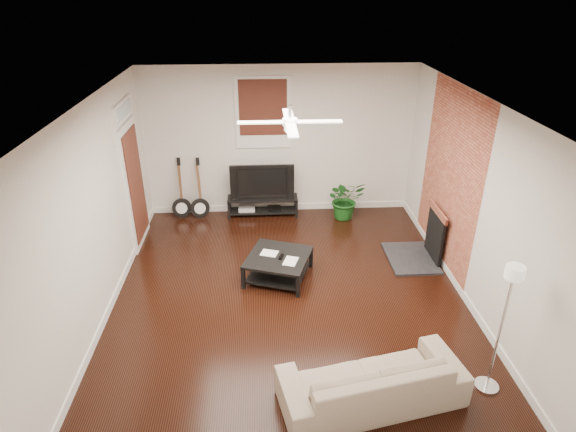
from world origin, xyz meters
The scene contains 14 objects.
room centered at (0.00, 0.00, 1.40)m, with size 5.01×6.01×2.81m.
brick_accent centered at (2.49, 1.00, 1.40)m, with size 0.02×2.20×2.80m, color #A34934.
fireplace centered at (2.20, 1.00, 0.46)m, with size 0.80×1.10×0.92m, color black.
window_back centered at (-0.30, 2.97, 1.95)m, with size 1.00×0.06×1.30m, color #35140E.
door_left centered at (-2.46, 1.90, 1.25)m, with size 0.08×1.00×2.50m, color white.
tv_stand centered at (-0.35, 2.78, 0.19)m, with size 1.33×0.36×0.37m, color black.
tv centered at (-0.35, 2.80, 0.72)m, with size 1.19×0.16×0.69m, color black.
coffee_table centered at (-0.14, 0.61, 0.19)m, with size 0.89×0.89×0.37m, color black.
sofa centered at (0.77, -1.84, 0.29)m, with size 1.97×0.77×0.58m, color tan.
floor_lamp centered at (2.12, -1.74, 0.81)m, with size 0.27×0.27×1.61m, color silver, non-canonical shape.
potted_plant centered at (1.21, 2.58, 0.39)m, with size 0.70×0.60×0.77m, color #175119.
guitar_left centered at (-1.89, 2.75, 0.59)m, with size 0.36×0.26×1.17m, color black, non-canonical shape.
guitar_right centered at (-1.54, 2.72, 0.59)m, with size 0.36×0.26×1.17m, color black, non-canonical shape.
ceiling_fan centered at (0.00, 0.00, 2.60)m, with size 1.24×1.24×0.32m, color white, non-canonical shape.
Camera 1 is at (-0.35, -5.57, 4.14)m, focal length 29.84 mm.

